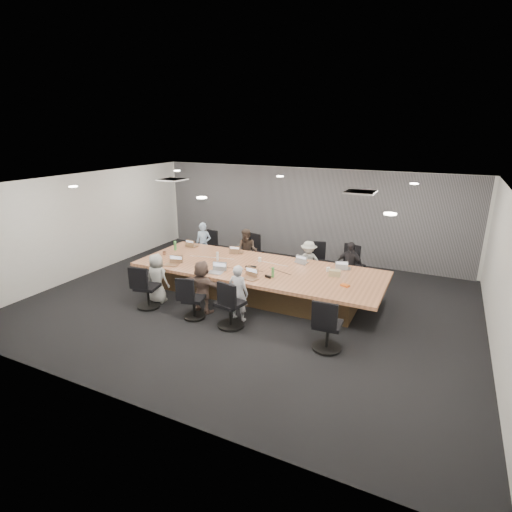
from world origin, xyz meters
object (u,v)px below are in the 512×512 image
at_px(chair_4, 148,290).
at_px(snack_packet, 345,285).
at_px(laptop_1, 238,253).
at_px(person_1, 247,251).
at_px(chair_7, 328,328).
at_px(person_2, 308,262).
at_px(person_4, 157,278).
at_px(stapler, 268,277).
at_px(person_5, 202,287).
at_px(bottle_clear, 217,256).
at_px(mug_brown, 164,253).
at_px(bottle_green_left, 175,246).
at_px(laptop_6, 250,279).
at_px(chair_3, 352,269).
at_px(laptop_3, 344,268).
at_px(person_6, 238,293).
at_px(chair_5, 194,302).
at_px(bottle_green_right, 273,272).
at_px(canvas_bag, 335,273).
at_px(person_0, 203,244).
at_px(chair_6, 230,307).
at_px(laptop_5, 215,273).
at_px(chair_2, 312,264).
at_px(laptop_0, 193,246).
at_px(laptop_2, 302,262).
at_px(conference_table, 258,280).
at_px(chair_0, 210,251).
at_px(person_3, 349,266).
at_px(chair_1, 253,255).

distance_m(chair_4, snack_packet, 4.41).
bearing_deg(laptop_1, person_1, -100.57).
xyz_separation_m(chair_7, person_2, (-1.41, 3.05, 0.15)).
relative_size(person_4, stapler, 7.56).
relative_size(person_1, person_5, 1.05).
bearing_deg(bottle_clear, mug_brown, -171.62).
xyz_separation_m(person_1, bottle_green_left, (-1.67, -1.07, 0.24)).
bearing_deg(laptop_6, chair_7, -11.50).
bearing_deg(person_5, laptop_1, -79.61).
relative_size(chair_3, laptop_3, 2.95).
distance_m(person_2, person_6, 2.77).
height_order(person_2, person_6, person_6).
xyz_separation_m(chair_5, stapler, (1.23, 1.15, 0.40)).
relative_size(bottle_green_left, mug_brown, 2.41).
height_order(bottle_green_right, canvas_bag, bottle_green_right).
xyz_separation_m(person_4, stapler, (2.49, 0.80, 0.18)).
height_order(chair_3, snack_packet, chair_3).
relative_size(chair_7, snack_packet, 4.92).
height_order(person_0, person_2, person_0).
height_order(person_4, laptop_6, person_4).
distance_m(chair_6, bottle_green_left, 3.49).
height_order(person_5, laptop_5, person_5).
xyz_separation_m(chair_2, laptop_0, (-3.26, -0.90, 0.34)).
distance_m(chair_4, person_2, 4.14).
distance_m(chair_5, person_0, 3.51).
xyz_separation_m(chair_3, person_4, (-3.88, -3.05, 0.16)).
relative_size(chair_7, laptop_2, 2.74).
bearing_deg(laptop_5, bottle_green_right, 5.68).
relative_size(conference_table, chair_0, 8.31).
xyz_separation_m(laptop_3, stapler, (-1.39, -1.35, 0.02)).
height_order(chair_2, person_3, person_3).
relative_size(chair_4, bottle_green_right, 3.60).
distance_m(person_1, canvas_bag, 3.03).
distance_m(chair_6, chair_7, 2.05).
relative_size(laptop_3, laptop_6, 0.88).
distance_m(laptop_1, person_4, 2.37).
relative_size(laptop_0, person_3, 0.23).
distance_m(person_6, snack_packet, 2.27).
bearing_deg(person_6, chair_2, -99.93).
xyz_separation_m(chair_4, laptop_2, (2.80, 2.50, 0.33)).
bearing_deg(mug_brown, person_4, -59.60).
relative_size(chair_1, person_3, 0.65).
relative_size(chair_4, chair_5, 1.12).
xyz_separation_m(chair_7, mug_brown, (-4.89, 1.51, 0.37)).
bearing_deg(chair_7, bottle_green_right, 139.71).
relative_size(chair_5, chair_6, 0.86).
relative_size(chair_1, person_2, 0.72).
height_order(conference_table, person_1, person_1).
height_order(chair_3, person_1, person_1).
distance_m(person_2, laptop_2, 0.58).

